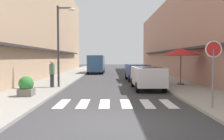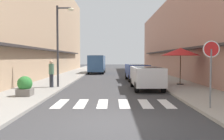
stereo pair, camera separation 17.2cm
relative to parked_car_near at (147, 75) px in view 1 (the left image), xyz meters
The scene contains 14 objects.
ground_plane 10.21m from the parked_car_near, 102.36° to the left, with size 99.53×99.53×0.00m, color #38383A.
sidewalk_left 12.17m from the parked_car_near, 125.08° to the left, with size 3.14×63.34×0.12m, color gray.
sidewalk_right 10.31m from the parked_car_near, 75.22° to the left, with size 3.14×63.34×0.12m, color #9E998E.
building_row_left 16.49m from the parked_car_near, 134.61° to the left, with size 5.50×42.72×11.76m.
building_row_right 13.50m from the parked_car_near, 59.14° to the left, with size 5.50×42.72×8.82m.
crosswalk 5.43m from the parked_car_near, 114.01° to the right, with size 5.20×2.20×0.01m.
parked_car_near is the anchor object (origin of this frame).
parked_car_mid 6.08m from the parked_car_near, 90.00° to the left, with size 1.94×4.30×1.47m.
delivery_van 16.80m from the parked_car_near, 104.51° to the left, with size 2.09×5.44×2.37m.
round_street_sign 6.65m from the parked_car_near, 76.18° to the right, with size 0.65×0.07×2.59m.
street_lamp 6.21m from the parked_car_near, behind, with size 1.19×0.28×5.37m.
cafe_umbrella 3.66m from the parked_car_near, 34.89° to the left, with size 2.79×2.79×2.65m.
planter_corner 7.48m from the parked_car_near, 153.04° to the right, with size 0.75×0.75×1.01m.
pedestrian_walking_near 6.24m from the parked_car_near, behind, with size 0.34×0.34×1.76m.
Camera 1 is at (-0.23, -7.51, 2.06)m, focal length 39.01 mm.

